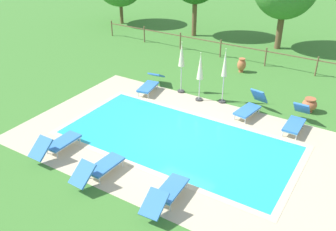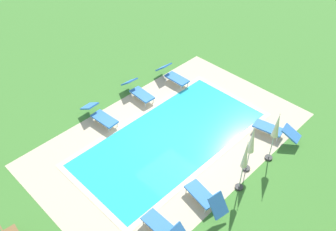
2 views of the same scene
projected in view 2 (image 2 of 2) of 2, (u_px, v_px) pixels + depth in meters
ground_plane at (171, 138)px, 16.12m from camera, size 160.00×160.00×0.00m
pool_deck_paving at (171, 138)px, 16.12m from camera, size 11.91×7.44×0.01m
swimming_pool_water at (171, 138)px, 16.12m from camera, size 8.54×4.06×0.01m
pool_coping_rim at (171, 138)px, 16.12m from camera, size 9.02×4.54×0.01m
sun_lounger_north_near_steps at (206, 197)px, 13.24m from camera, size 0.89×1.92×1.00m
sun_lounger_north_mid at (100, 115)px, 16.75m from camera, size 0.73×2.08×0.76m
sun_lounger_north_far at (275, 130)px, 16.02m from camera, size 0.96×2.13×0.74m
sun_lounger_north_end at (173, 75)px, 19.16m from camera, size 0.60×1.98×0.86m
sun_lounger_south_near_corner at (165, 229)px, 12.28m from camera, size 0.60×1.92×0.94m
sun_lounger_south_mid at (138, 91)px, 18.13m from camera, size 0.69×2.01×0.85m
patio_umbrella_closed_row_west at (276, 129)px, 14.11m from camera, size 0.32×0.32×2.47m
patio_umbrella_closed_row_mid_west at (245, 159)px, 12.98m from camera, size 0.32×0.32×2.53m
patio_umbrella_closed_row_centre at (251, 143)px, 13.80m from camera, size 0.32×0.32×2.28m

